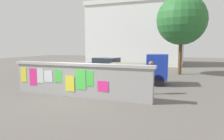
{
  "coord_description": "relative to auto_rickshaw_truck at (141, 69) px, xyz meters",
  "views": [
    {
      "loc": [
        4.69,
        -8.07,
        2.32
      ],
      "look_at": [
        0.58,
        2.8,
        0.97
      ],
      "focal_mm": 32.45,
      "sensor_mm": 36.0,
      "label": 1
    }
  ],
  "objects": [
    {
      "name": "ground",
      "position": [
        -1.97,
        3.71,
        -0.9
      ],
      "size": [
        60.0,
        60.0,
        0.0
      ],
      "primitive_type": "plane",
      "color": "#605B56"
    },
    {
      "name": "poster_wall",
      "position": [
        -1.98,
        -4.29,
        -0.09
      ],
      "size": [
        7.04,
        0.42,
        1.56
      ],
      "color": "#9C9C9C",
      "rests_on": "ground"
    },
    {
      "name": "auto_rickshaw_truck",
      "position": [
        0.0,
        0.0,
        0.0
      ],
      "size": [
        3.7,
        1.76,
        1.85
      ],
      "color": "black",
      "rests_on": "ground"
    },
    {
      "name": "car_parked",
      "position": [
        -3.76,
        3.09,
        -0.17
      ],
      "size": [
        3.93,
        2.01,
        1.4
      ],
      "color": "black",
      "rests_on": "ground"
    },
    {
      "name": "motorcycle",
      "position": [
        -4.36,
        -2.92,
        -0.44
      ],
      "size": [
        1.88,
        0.63,
        0.87
      ],
      "color": "black",
      "rests_on": "ground"
    },
    {
      "name": "bicycle_near",
      "position": [
        -0.8,
        -3.2,
        -0.54
      ],
      "size": [
        1.71,
        0.44,
        0.95
      ],
      "color": "black",
      "rests_on": "ground"
    },
    {
      "name": "bicycle_far",
      "position": [
        -4.76,
        -0.25,
        -0.54
      ],
      "size": [
        1.69,
        0.49,
        0.95
      ],
      "color": "black",
      "rests_on": "ground"
    },
    {
      "name": "person_walking",
      "position": [
        1.05,
        -2.61,
        0.09
      ],
      "size": [
        0.48,
        0.48,
        1.62
      ],
      "color": "#D83F72",
      "rests_on": "ground"
    },
    {
      "name": "tree_roadside",
      "position": [
        2.07,
        5.34,
        3.55
      ],
      "size": [
        4.05,
        4.05,
        6.49
      ],
      "color": "brown",
      "rests_on": "ground"
    },
    {
      "name": "building_background",
      "position": [
        -3.9,
        14.24,
        3.1
      ],
      "size": [
        12.22,
        6.65,
        7.97
      ],
      "color": "white",
      "rests_on": "ground"
    }
  ]
}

